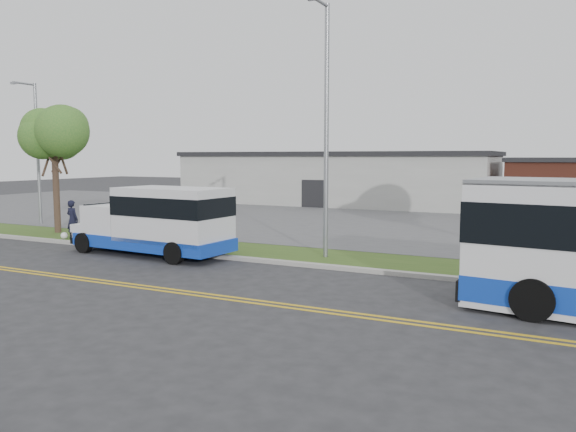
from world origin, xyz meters
The scene contains 17 objects.
ground centered at (0.00, 0.00, 0.00)m, with size 140.00×140.00×0.00m, color #28282B.
lane_line_north centered at (0.00, -3.85, 0.01)m, with size 70.00×0.12×0.01m, color gold.
lane_line_south centered at (0.00, -4.15, 0.01)m, with size 70.00×0.12×0.01m, color gold.
curb centered at (0.00, 1.10, 0.07)m, with size 80.00×0.30×0.15m, color #9E9B93.
verge centered at (0.00, 2.90, 0.05)m, with size 80.00×3.30×0.10m, color #304D19.
parking_lot centered at (0.00, 17.00, 0.05)m, with size 80.00×25.00×0.10m, color #4C4C4F.
commercial_building centered at (-6.00, 27.00, 2.18)m, with size 25.40×10.40×4.35m.
brick_wing centered at (10.50, 26.00, 1.96)m, with size 6.30×7.30×3.90m.
tree_west centered at (-12.00, 3.20, 5.12)m, with size 4.40×4.40×6.91m.
streetlight_near centered at (3.00, 2.73, 5.23)m, with size 0.35×1.53×9.50m.
streetlight_far centered at (-16.00, 5.42, 4.48)m, with size 0.35×1.53×8.00m.
shuttle_bus centered at (-3.24, 0.55, 1.47)m, with size 7.32×2.82×2.75m.
pedestrian centered at (-9.52, 1.90, 1.01)m, with size 0.67×0.44×1.83m, color black.
parked_car_a centered at (-9.57, 10.94, 0.74)m, with size 1.35×3.86×1.27m, color #A1A3A8.
parked_car_b centered at (-14.22, 12.44, 0.85)m, with size 2.11×5.18×1.50m, color silver.
grocery_bag_left centered at (-9.82, 1.65, 0.26)m, with size 0.32×0.32×0.32m, color white.
grocery_bag_right centered at (-9.22, 2.15, 0.26)m, with size 0.32×0.32×0.32m, color white.
Camera 1 is at (11.25, -17.04, 3.96)m, focal length 35.00 mm.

